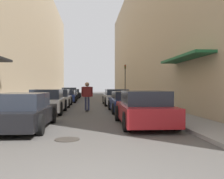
% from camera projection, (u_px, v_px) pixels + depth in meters
% --- Properties ---
extents(ground, '(101.95, 101.95, 0.00)m').
position_uv_depth(ground, '(89.00, 104.00, 22.13)').
color(ground, '#4C4947').
extents(curb_strip_left, '(1.80, 46.34, 0.12)m').
position_uv_depth(curb_strip_left, '(50.00, 100.00, 26.37)').
color(curb_strip_left, gray).
rests_on(curb_strip_left, ground).
extents(curb_strip_right, '(1.80, 46.34, 0.12)m').
position_uv_depth(curb_strip_right, '(128.00, 100.00, 27.11)').
color(curb_strip_right, gray).
rests_on(curb_strip_right, ground).
extents(building_row_left, '(4.90, 46.34, 13.78)m').
position_uv_depth(building_row_left, '(21.00, 35.00, 26.04)').
color(building_row_left, tan).
rests_on(building_row_left, ground).
extents(building_row_right, '(4.90, 46.34, 14.09)m').
position_uv_depth(building_row_right, '(154.00, 36.00, 27.28)').
color(building_row_right, tan).
rests_on(building_row_right, ground).
extents(parked_car_left_0, '(1.89, 4.25, 1.27)m').
position_uv_depth(parked_car_left_0, '(23.00, 112.00, 8.83)').
color(parked_car_left_0, black).
rests_on(parked_car_left_0, ground).
extents(parked_car_left_1, '(1.87, 4.13, 1.35)m').
position_uv_depth(parked_car_left_1, '(48.00, 102.00, 14.09)').
color(parked_car_left_1, silver).
rests_on(parked_car_left_1, ground).
extents(parked_car_left_2, '(1.88, 4.42, 1.30)m').
position_uv_depth(parked_car_left_2, '(58.00, 98.00, 18.92)').
color(parked_car_left_2, '#B7B7BC').
rests_on(parked_car_left_2, ground).
extents(parked_car_left_3, '(1.86, 3.93, 1.18)m').
position_uv_depth(parked_car_left_3, '(67.00, 96.00, 24.08)').
color(parked_car_left_3, navy).
rests_on(parked_car_left_3, ground).
extents(parked_car_left_4, '(1.92, 3.97, 1.40)m').
position_uv_depth(parked_car_left_4, '(70.00, 94.00, 28.68)').
color(parked_car_left_4, '#515459').
rests_on(parked_car_left_4, ground).
extents(parked_car_left_5, '(2.07, 4.29, 1.19)m').
position_uv_depth(parked_car_left_5, '(73.00, 94.00, 33.38)').
color(parked_car_left_5, black).
rests_on(parked_car_left_5, ground).
extents(parked_car_right_0, '(1.93, 4.26, 1.34)m').
position_uv_depth(parked_car_right_0, '(144.00, 109.00, 9.59)').
color(parked_car_right_0, maroon).
rests_on(parked_car_right_0, ground).
extents(parked_car_right_1, '(2.00, 4.58, 1.21)m').
position_uv_depth(parked_car_right_1, '(127.00, 102.00, 14.77)').
color(parked_car_right_1, navy).
rests_on(parked_car_right_1, ground).
extents(parked_car_right_2, '(2.07, 4.71, 1.30)m').
position_uv_depth(parked_car_right_2, '(116.00, 97.00, 20.49)').
color(parked_car_right_2, '#B7B7BC').
rests_on(parked_car_right_2, ground).
extents(skateboarder, '(0.68, 0.78, 1.77)m').
position_uv_depth(skateboarder, '(87.00, 94.00, 15.01)').
color(skateboarder, black).
rests_on(skateboarder, ground).
extents(manhole_cover, '(0.70, 0.70, 0.02)m').
position_uv_depth(manhole_cover, '(67.00, 139.00, 7.03)').
color(manhole_cover, '#332D28').
rests_on(manhole_cover, ground).
extents(traffic_light, '(0.16, 0.22, 3.88)m').
position_uv_depth(traffic_light, '(125.00, 78.00, 28.32)').
color(traffic_light, '#2D2D2D').
rests_on(traffic_light, curb_strip_right).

